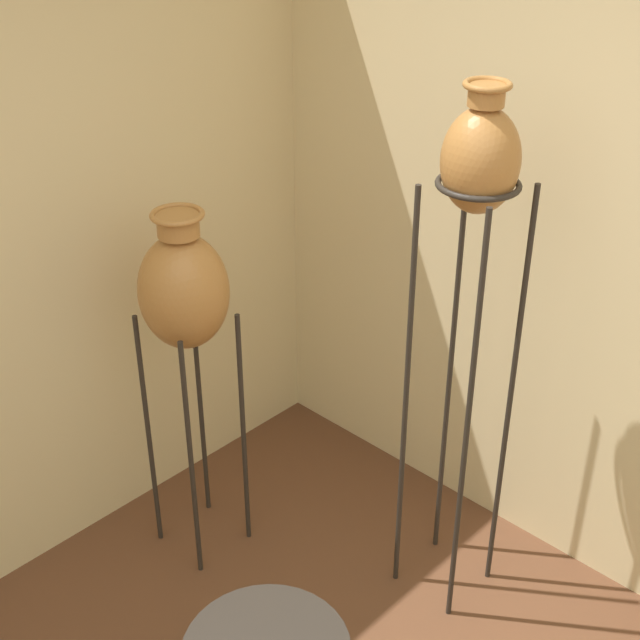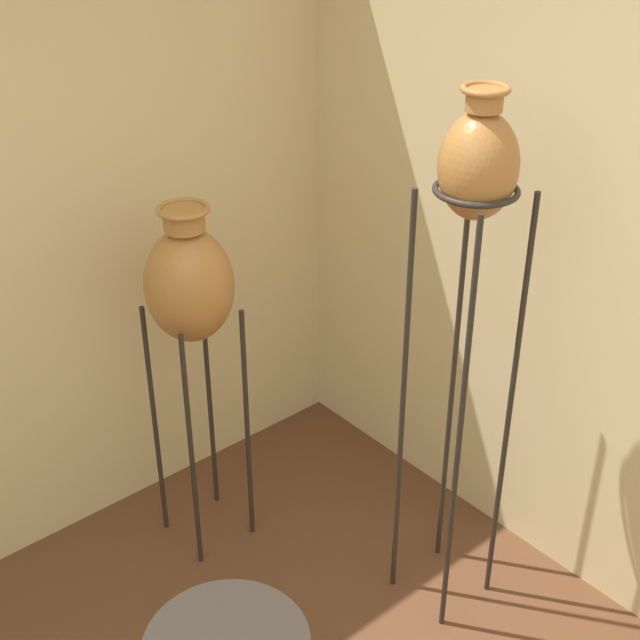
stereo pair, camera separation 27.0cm
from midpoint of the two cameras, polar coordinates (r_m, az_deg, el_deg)
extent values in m
cylinder|color=#28231E|center=(3.05, 6.83, -7.58)|extent=(0.02, 0.02, 1.68)
cylinder|color=#28231E|center=(3.23, 9.69, -5.48)|extent=(0.02, 0.02, 1.68)
cylinder|color=#28231E|center=(3.18, 3.07, -5.64)|extent=(0.02, 0.02, 1.68)
cylinder|color=#28231E|center=(3.35, 6.03, -3.73)|extent=(0.02, 0.02, 1.68)
torus|color=#28231E|center=(2.80, 7.37, 8.57)|extent=(0.27, 0.27, 0.02)
ellipsoid|color=#A87038|center=(2.77, 7.47, 10.03)|extent=(0.25, 0.25, 0.34)
cylinder|color=#A87038|center=(2.71, 7.75, 14.02)|extent=(0.11, 0.11, 0.06)
torus|color=#A87038|center=(2.70, 7.80, 14.67)|extent=(0.15, 0.15, 0.02)
cylinder|color=#28231E|center=(3.45, -10.50, -9.15)|extent=(0.02, 0.02, 1.08)
cylinder|color=#28231E|center=(3.57, -7.10, -7.29)|extent=(0.02, 0.02, 1.08)
cylinder|color=#28231E|center=(3.63, -13.03, -7.24)|extent=(0.02, 0.02, 1.08)
cylinder|color=#28231E|center=(3.74, -9.72, -5.55)|extent=(0.02, 0.02, 1.08)
torus|color=#28231E|center=(3.30, -10.91, 0.24)|extent=(0.27, 0.27, 0.02)
ellipsoid|color=#A87038|center=(3.25, -11.08, 1.76)|extent=(0.33, 0.33, 0.44)
cylinder|color=#A87038|center=(3.14, -11.53, 5.93)|extent=(0.15, 0.15, 0.08)
torus|color=#A87038|center=(3.13, -11.60, 6.58)|extent=(0.19, 0.19, 0.02)
camera|label=1|loc=(0.13, -92.48, -1.42)|focal=50.00mm
camera|label=2|loc=(0.13, 87.52, 1.42)|focal=50.00mm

